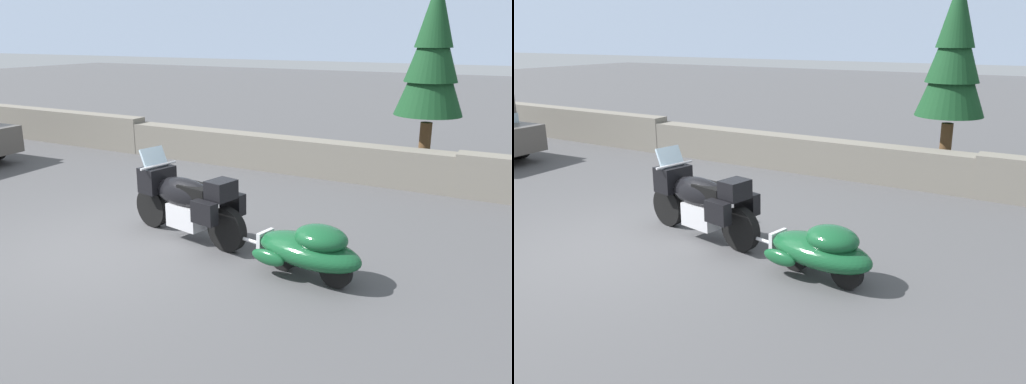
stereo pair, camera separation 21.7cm
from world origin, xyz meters
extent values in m
plane|color=#4C4C4F|center=(0.00, 0.00, 0.00)|extent=(80.00, 80.00, 0.00)
cube|color=slate|center=(-8.00, 5.35, 0.47)|extent=(8.00, 0.47, 0.93)
cube|color=slate|center=(0.00, 5.38, 0.40)|extent=(8.00, 0.53, 0.80)
cylinder|color=black|center=(-0.05, 1.05, 0.33)|extent=(0.67, 0.26, 0.66)
cylinder|color=black|center=(1.58, 0.74, 0.33)|extent=(0.67, 0.26, 0.66)
cube|color=silver|center=(0.81, 0.88, 0.38)|extent=(0.67, 0.54, 0.36)
ellipsoid|color=black|center=(0.72, 0.90, 0.71)|extent=(1.26, 0.66, 0.48)
cube|color=black|center=(0.10, 1.02, 0.83)|extent=(0.45, 0.58, 0.40)
cube|color=#9EB7C6|center=(0.05, 1.03, 1.16)|extent=(0.27, 0.47, 0.34)
cube|color=black|center=(1.01, 0.85, 0.81)|extent=(0.62, 0.46, 0.16)
cube|color=black|center=(1.48, 0.76, 0.91)|extent=(0.39, 0.45, 0.28)
cube|color=black|center=(1.37, 0.47, 0.63)|extent=(0.42, 0.23, 0.32)
cube|color=black|center=(1.48, 1.06, 0.63)|extent=(0.42, 0.23, 0.32)
cylinder|color=silver|center=(0.15, 1.01, 1.06)|extent=(0.17, 0.70, 0.04)
cylinder|color=silver|center=(0.00, 1.04, 0.58)|extent=(0.26, 0.12, 0.54)
cylinder|color=black|center=(2.57, 0.55, 0.22)|extent=(0.45, 0.18, 0.44)
cylinder|color=black|center=(3.38, 0.40, 0.22)|extent=(0.45, 0.18, 0.44)
ellipsoid|color=#144C28|center=(2.98, 0.47, 0.38)|extent=(1.60, 0.95, 0.40)
ellipsoid|color=#144C28|center=(3.15, 0.44, 0.60)|extent=(0.81, 0.68, 0.32)
cube|color=silver|center=(2.28, 0.61, 0.36)|extent=(0.12, 0.33, 0.24)
ellipsoid|color=#144C28|center=(2.51, 0.24, 0.28)|extent=(0.54, 0.23, 0.20)
ellipsoid|color=#144C28|center=(2.63, 0.86, 0.28)|extent=(0.54, 0.23, 0.20)
cylinder|color=silver|center=(1.90, 0.68, 0.27)|extent=(0.70, 0.18, 0.05)
cylinder|color=black|center=(-6.64, 2.89, 0.34)|extent=(0.69, 0.25, 0.68)
cylinder|color=brown|center=(3.16, 6.40, 0.61)|extent=(0.25, 0.25, 1.22)
cone|color=#143D1E|center=(3.16, 6.40, 2.35)|extent=(1.43, 1.43, 1.93)
cone|color=#143D1E|center=(3.16, 6.40, 2.93)|extent=(1.11, 1.11, 1.69)
cone|color=#143D1E|center=(3.16, 6.40, 3.51)|extent=(0.79, 0.79, 1.45)
camera|label=1|loc=(5.42, -5.37, 3.04)|focal=37.19mm
camera|label=2|loc=(5.61, -5.26, 3.04)|focal=37.19mm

